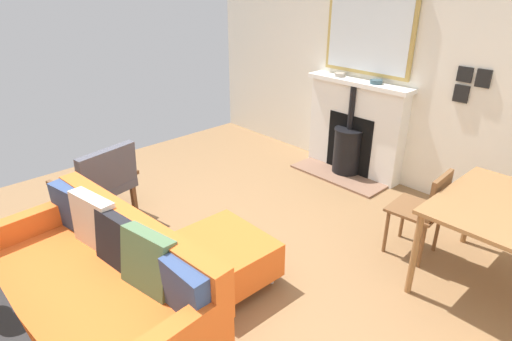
% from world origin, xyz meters
% --- Properties ---
extents(ground_plane, '(5.45, 5.47, 0.01)m').
position_xyz_m(ground_plane, '(0.00, 0.00, -0.00)').
color(ground_plane, olive).
extents(wall_left, '(0.12, 5.47, 2.63)m').
position_xyz_m(wall_left, '(-2.72, 0.00, 1.31)').
color(wall_left, silver).
rests_on(wall_left, ground).
extents(fireplace, '(0.58, 1.32, 1.14)m').
position_xyz_m(fireplace, '(-2.53, -0.26, 0.50)').
color(fireplace, brown).
rests_on(fireplace, ground).
extents(mirror_over_mantel, '(0.04, 1.11, 1.01)m').
position_xyz_m(mirror_over_mantel, '(-2.64, -0.26, 1.71)').
color(mirror_over_mantel, tan).
extents(mantel_bowl_near, '(0.12, 0.12, 0.04)m').
position_xyz_m(mantel_bowl_near, '(-2.54, -0.53, 1.17)').
color(mantel_bowl_near, '#9E9384').
rests_on(mantel_bowl_near, fireplace).
extents(mantel_bowl_far, '(0.14, 0.14, 0.05)m').
position_xyz_m(mantel_bowl_far, '(-2.54, -0.03, 1.17)').
color(mantel_bowl_far, '#334C56').
rests_on(mantel_bowl_far, fireplace).
extents(sofa, '(0.99, 1.89, 0.84)m').
position_xyz_m(sofa, '(0.86, 0.13, 0.36)').
color(sofa, '#B2B2B7').
rests_on(sofa, ground).
extents(ottoman, '(0.68, 0.73, 0.38)m').
position_xyz_m(ottoman, '(-0.06, 0.29, 0.23)').
color(ottoman, '#B2B2B7').
rests_on(ottoman, ground).
extents(armchair_accent, '(0.77, 0.69, 0.80)m').
position_xyz_m(armchair_accent, '(0.21, -1.24, 0.44)').
color(armchair_accent, brown).
rests_on(armchair_accent, ground).
extents(dining_table, '(1.10, 0.88, 0.73)m').
position_xyz_m(dining_table, '(-1.52, 1.77, 0.65)').
color(dining_table, olive).
rests_on(dining_table, ground).
extents(dining_chair_near_fireplace, '(0.43, 0.43, 0.80)m').
position_xyz_m(dining_chair_near_fireplace, '(-1.53, 1.18, 0.48)').
color(dining_chair_near_fireplace, brown).
rests_on(dining_chair_near_fireplace, ground).
extents(photo_gallery_row, '(0.02, 0.31, 0.35)m').
position_xyz_m(photo_gallery_row, '(-2.65, 0.91, 1.30)').
color(photo_gallery_row, black).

